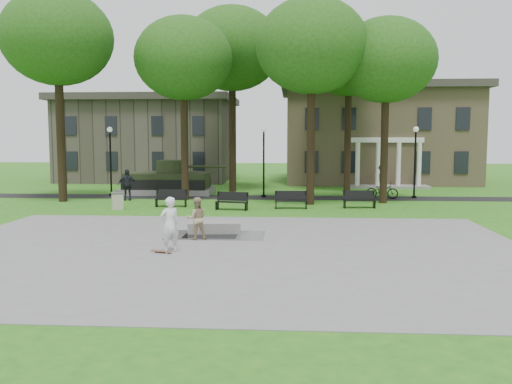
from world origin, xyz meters
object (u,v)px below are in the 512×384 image
(trash_bin, at_px, (117,201))
(park_bench_0, at_px, (171,198))
(concrete_block, at_px, (215,227))
(cyclist, at_px, (382,185))
(skateboarder, at_px, (170,225))
(friend_watching, at_px, (197,218))

(trash_bin, bearing_deg, park_bench_0, 25.00)
(concrete_block, bearing_deg, park_bench_0, 113.90)
(cyclist, xyz_separation_m, trash_bin, (-15.73, -6.33, -0.43))
(concrete_block, xyz_separation_m, park_bench_0, (-3.73, 8.41, 0.28))
(cyclist, xyz_separation_m, park_bench_0, (-12.95, -5.04, -0.39))
(skateboarder, distance_m, trash_bin, 12.40)
(concrete_block, height_order, friend_watching, friend_watching)
(friend_watching, distance_m, cyclist, 17.91)
(concrete_block, height_order, trash_bin, trash_bin)
(skateboarder, distance_m, park_bench_0, 12.70)
(friend_watching, bearing_deg, cyclist, -138.73)
(skateboarder, height_order, park_bench_0, skateboarder)
(cyclist, height_order, trash_bin, cyclist)
(friend_watching, xyz_separation_m, trash_bin, (-6.03, 8.71, -0.37))
(concrete_block, bearing_deg, skateboarder, -104.33)
(park_bench_0, distance_m, trash_bin, 3.07)
(skateboarder, relative_size, park_bench_0, 1.08)
(park_bench_0, height_order, trash_bin, park_bench_0)
(skateboarder, height_order, friend_watching, skateboarder)
(skateboarder, xyz_separation_m, trash_bin, (-5.49, 11.10, -0.51))
(cyclist, bearing_deg, skateboarder, 160.66)
(friend_watching, distance_m, trash_bin, 10.60)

